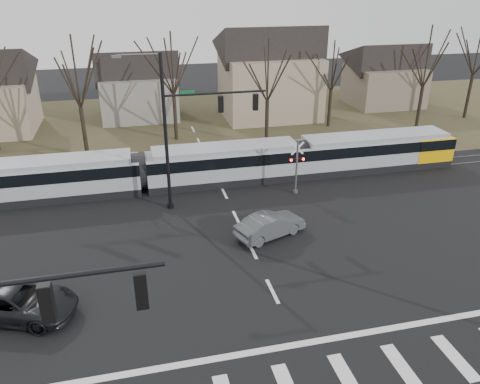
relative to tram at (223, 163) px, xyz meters
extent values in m
plane|color=black|center=(-0.37, -16.00, -1.56)|extent=(140.00, 140.00, 0.00)
cube|color=#38331E|center=(-0.37, 16.00, -1.55)|extent=(140.00, 28.00, 0.01)
cube|color=silver|center=(0.83, -20.00, -1.55)|extent=(0.60, 2.60, 0.01)
cube|color=silver|center=(3.23, -20.00, -1.55)|extent=(0.60, 2.60, 0.01)
cube|color=silver|center=(5.63, -20.00, -1.55)|extent=(0.60, 2.60, 0.01)
cube|color=silver|center=(-0.37, -17.80, -1.55)|extent=(28.00, 0.35, 0.01)
cube|color=silver|center=(-0.37, -14.00, -1.55)|extent=(0.18, 2.00, 0.01)
cube|color=silver|center=(-0.37, -10.00, -1.55)|extent=(0.18, 2.00, 0.01)
cube|color=silver|center=(-0.37, -6.00, -1.55)|extent=(0.18, 2.00, 0.01)
cube|color=silver|center=(-0.37, -2.00, -1.55)|extent=(0.18, 2.00, 0.01)
cube|color=silver|center=(-0.37, 2.00, -1.55)|extent=(0.18, 2.00, 0.01)
cube|color=silver|center=(-0.37, 6.00, -1.55)|extent=(0.18, 2.00, 0.01)
cube|color=silver|center=(-0.37, 10.00, -1.55)|extent=(0.18, 2.00, 0.01)
cube|color=silver|center=(-0.37, 14.00, -1.55)|extent=(0.18, 2.00, 0.01)
cube|color=#59595E|center=(-0.37, -0.90, -1.53)|extent=(90.00, 0.12, 0.06)
cube|color=#59595E|center=(-0.37, 0.50, -1.53)|extent=(90.00, 0.12, 0.06)
cube|color=gray|center=(-12.54, 0.00, -0.13)|extent=(12.72, 2.74, 2.86)
cube|color=black|center=(-12.54, 0.00, 0.45)|extent=(12.74, 2.78, 0.83)
cube|color=gray|center=(0.17, 0.00, -0.13)|extent=(11.74, 2.74, 2.86)
cube|color=black|center=(0.17, 0.00, 0.45)|extent=(11.76, 2.78, 0.83)
cube|color=gray|center=(12.40, 0.00, -0.13)|extent=(12.72, 2.74, 2.86)
cube|color=black|center=(12.40, 0.00, 0.45)|extent=(12.74, 2.78, 0.83)
cube|color=#F5B007|center=(17.20, 0.00, -0.04)|extent=(3.13, 2.80, 1.91)
imported|color=#4A4E51|center=(1.08, -8.70, -0.83)|extent=(4.52, 5.44, 1.45)
imported|color=black|center=(-12.24, -13.09, -0.80)|extent=(5.92, 6.99, 1.50)
cylinder|color=black|center=(-9.12, -22.00, 6.04)|extent=(6.50, 0.14, 0.14)
cube|color=black|center=(-8.79, -22.00, 5.34)|extent=(0.32, 0.32, 1.05)
sphere|color=#FF0C07|center=(-8.79, -22.00, 5.67)|extent=(0.22, 0.22, 0.22)
cube|color=black|center=(-6.52, -22.00, 5.34)|extent=(0.32, 0.32, 1.05)
sphere|color=#FF0C07|center=(-6.52, -22.00, 5.67)|extent=(0.22, 0.22, 0.22)
cylinder|color=black|center=(-4.37, -3.50, 3.54)|extent=(0.22, 0.22, 10.20)
cylinder|color=black|center=(-4.37, -3.50, -1.41)|extent=(0.44, 0.44, 0.30)
cylinder|color=black|center=(-1.12, -3.50, 6.04)|extent=(6.50, 0.14, 0.14)
cube|color=#0C5926|center=(-2.87, -3.50, 6.19)|extent=(0.90, 0.03, 0.22)
cube|color=black|center=(-0.79, -3.50, 5.34)|extent=(0.32, 0.32, 1.05)
sphere|color=#FF0C07|center=(-0.79, -3.50, 5.67)|extent=(0.22, 0.22, 0.22)
cube|color=black|center=(1.48, -3.50, 5.34)|extent=(0.32, 0.32, 1.05)
sphere|color=#FF0C07|center=(1.48, -3.50, 5.67)|extent=(0.22, 0.22, 0.22)
cube|color=#59595B|center=(-6.87, -3.50, 8.46)|extent=(0.55, 0.22, 0.14)
cylinder|color=#59595B|center=(4.63, -3.20, 0.44)|extent=(0.14, 0.14, 4.00)
cylinder|color=#59595B|center=(4.63, -3.20, -1.46)|extent=(0.36, 0.36, 0.20)
cube|color=silver|center=(4.63, -3.20, 1.84)|extent=(0.95, 0.04, 0.95)
cube|color=silver|center=(4.63, -3.20, 1.84)|extent=(0.95, 0.04, 0.95)
cube|color=black|center=(4.63, -3.20, 1.04)|extent=(1.00, 0.10, 0.12)
sphere|color=#FF0C07|center=(4.18, -3.28, 1.04)|extent=(0.18, 0.18, 0.18)
sphere|color=#FF0C07|center=(5.08, -3.28, 1.04)|extent=(0.18, 0.18, 0.18)
cube|color=slate|center=(-5.37, 20.00, 0.69)|extent=(8.00, 7.00, 4.50)
cube|color=gray|center=(8.63, 17.00, 1.69)|extent=(10.00, 8.00, 6.50)
cube|color=#675B4C|center=(23.63, 19.00, 0.69)|extent=(8.00, 7.00, 4.50)
camera|label=1|loc=(-6.31, -32.14, 12.61)|focal=35.00mm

